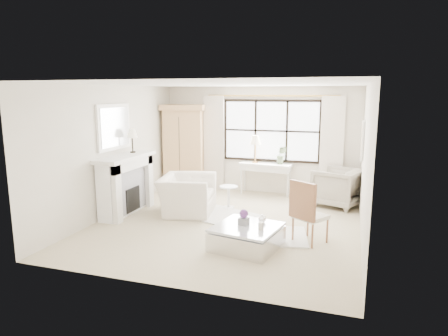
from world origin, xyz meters
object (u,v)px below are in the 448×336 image
at_px(armoire, 184,147).
at_px(coffee_table, 247,237).
at_px(console_table, 265,179).
at_px(club_armchair, 187,195).

bearing_deg(armoire, coffee_table, -64.29).
distance_m(console_table, club_armchair, 2.44).
bearing_deg(console_table, club_armchair, -115.35).
bearing_deg(console_table, armoire, -172.25).
xyz_separation_m(console_table, coffee_table, (0.46, -3.61, -0.22)).
height_order(console_table, club_armchair, same).
height_order(club_armchair, coffee_table, club_armchair).
xyz_separation_m(club_armchair, coffee_table, (1.72, -1.53, -0.22)).
height_order(console_table, coffee_table, console_table).
height_order(armoire, club_armchair, armoire).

